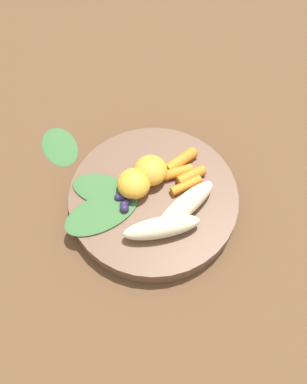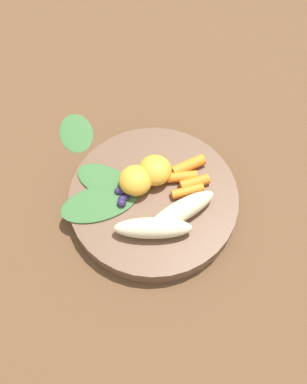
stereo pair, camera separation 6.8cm
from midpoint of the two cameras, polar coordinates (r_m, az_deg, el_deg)
ground_plane at (r=0.71m, az=2.71°, el=-1.84°), size 2.40×2.40×0.00m
bowl at (r=0.70m, az=2.76°, el=-1.26°), size 0.27×0.27×0.03m
banana_peeled_left at (r=0.66m, az=6.58°, el=-2.69°), size 0.12×0.03×0.03m
banana_peeled_right at (r=0.64m, az=2.94°, el=-4.98°), size 0.11×0.09×0.03m
orange_segment_near at (r=0.67m, az=0.50°, el=1.29°), size 0.05×0.05×0.04m
orange_segment_far at (r=0.68m, az=3.01°, el=2.61°), size 0.05×0.05×0.04m
carrot_front at (r=0.68m, az=7.26°, el=-0.13°), size 0.05×0.03×0.01m
carrot_mid_left at (r=0.69m, az=8.16°, el=1.01°), size 0.05×0.03×0.02m
carrot_mid_right at (r=0.69m, az=6.68°, el=1.56°), size 0.05×0.04×0.02m
carrot_rear at (r=0.71m, az=7.26°, el=3.19°), size 0.06×0.02×0.02m
blueberry_pile at (r=0.68m, az=-1.14°, el=-0.46°), size 0.04×0.05×0.02m
coconut_shred_patch at (r=0.69m, az=-2.97°, el=0.42°), size 0.04×0.04×0.00m
kale_leaf_left at (r=0.69m, az=-3.23°, el=1.02°), size 0.10×0.12×0.01m
kale_leaf_right at (r=0.68m, az=-4.25°, el=-1.69°), size 0.13×0.09×0.01m
kale_leaf_stray at (r=0.79m, az=-7.67°, el=7.54°), size 0.08×0.10×0.01m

